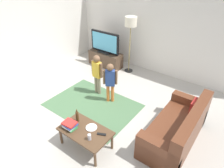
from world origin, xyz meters
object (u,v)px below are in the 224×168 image
object	(u,v)px
child_near_tv	(97,71)
soda_can	(89,137)
coffee_table	(85,132)
bottle	(77,116)
floor_lamp	(131,25)
plate	(91,128)
tv_remote	(102,134)
tv	(105,43)
couch	(179,130)
book_stack	(70,125)
child_center	(110,80)
tv_stand	(106,59)

from	to	relation	value
child_near_tv	soda_can	xyz separation A→B (m)	(1.26, -1.70, -0.20)
coffee_table	bottle	distance (m)	0.36
floor_lamp	bottle	distance (m)	3.34
floor_lamp	plate	size ratio (longest dim) A/B	8.09
tv_remote	tv	bearing A→B (deg)	101.88
child_near_tv	tv_remote	distance (m)	2.03
tv	coffee_table	size ratio (longest dim) A/B	1.10
couch	bottle	size ratio (longest dim) A/B	6.19
child_near_tv	tv	bearing A→B (deg)	121.45
floor_lamp	tv_remote	distance (m)	3.57
bottle	floor_lamp	bearing A→B (deg)	103.79
coffee_table	book_stack	size ratio (longest dim) A/B	3.56
child_near_tv	plate	size ratio (longest dim) A/B	5.15
child_center	plate	world-z (taller)	child_center
child_near_tv	child_center	distance (m)	0.52
tv_remote	soda_can	size ratio (longest dim) A/B	1.42
floor_lamp	book_stack	xyz separation A→B (m)	(0.77, -3.32, -1.06)
tv_stand	tv_remote	distance (m)	3.71
child_center	tv_remote	distance (m)	1.64
child_center	plate	xyz separation A→B (m)	(0.58, -1.36, -0.22)
coffee_table	child_center	bearing A→B (deg)	109.64
couch	floor_lamp	bearing A→B (deg)	141.10
floor_lamp	book_stack	world-z (taller)	floor_lamp
couch	tv	bearing A→B (deg)	151.40
child_near_tv	bottle	size ratio (longest dim) A/B	3.90
floor_lamp	bottle	xyz separation A→B (m)	(0.76, -3.10, -1.00)
tv	plate	distance (m)	3.54
couch	child_near_tv	bearing A→B (deg)	171.39
bottle	tv_remote	xyz separation A→B (m)	(0.62, 0.00, -0.11)
soda_can	child_near_tv	bearing A→B (deg)	126.51
tv	child_center	xyz separation A→B (m)	(1.39, -1.54, -0.20)
coffee_table	book_stack	xyz separation A→B (m)	(-0.29, -0.12, 0.12)
floor_lamp	plate	bearing A→B (deg)	-70.16
tv_stand	book_stack	bearing A→B (deg)	-62.69
couch	floor_lamp	size ratio (longest dim) A/B	1.01
book_stack	bottle	size ratio (longest dim) A/B	0.97
coffee_table	soda_can	xyz separation A→B (m)	(0.22, -0.12, 0.11)
child_center	bottle	world-z (taller)	child_center
tv	book_stack	xyz separation A→B (m)	(1.64, -3.15, -0.36)
couch	coffee_table	world-z (taller)	couch
tv_stand	plate	distance (m)	3.53
child_near_tv	coffee_table	bearing A→B (deg)	-56.68
floor_lamp	coffee_table	distance (m)	3.57
plate	floor_lamp	bearing A→B (deg)	109.84
tv_stand	soda_can	xyz separation A→B (m)	(2.14, -3.17, 0.24)
tv	couch	xyz separation A→B (m)	(3.32, -1.81, -0.56)
child_near_tv	couch	bearing A→B (deg)	-8.61
bottle	plate	size ratio (longest dim) A/B	1.32
tv_remote	plate	bearing A→B (deg)	150.16
couch	soda_can	bearing A→B (deg)	-131.49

